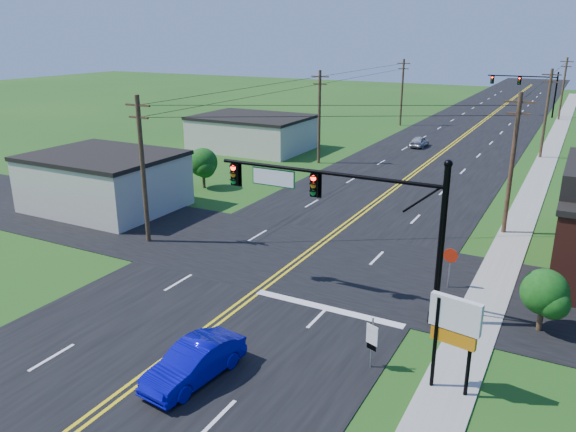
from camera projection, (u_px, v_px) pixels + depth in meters
The scene contains 21 objects.
ground at pixel (163, 360), 22.32m from camera, with size 260.00×260.00×0.00m, color #1C4A15.
road_main at pixel (449, 146), 64.28m from camera, with size 16.00×220.00×0.04m, color black.
road_cross at pixel (299, 258), 32.39m from camera, with size 70.00×10.00×0.04m, color black.
sidewalk at pixel (540, 175), 51.20m from camera, with size 2.00×160.00×0.08m, color gray.
signal_mast_main at pixel (345, 208), 25.62m from camera, with size 11.30×0.60×7.48m.
signal_mast_far at pixel (525, 86), 86.07m from camera, with size 10.98×0.60×7.48m.
cream_bldg_near at pixel (105, 181), 41.01m from camera, with size 10.20×8.20×4.10m.
cream_bldg_far at pixel (252, 132), 62.10m from camera, with size 12.20×9.20×3.70m.
utility_pole_left_a at pixel (143, 167), 33.48m from camera, with size 1.80×0.28×9.00m.
utility_pole_left_b at pixel (319, 115), 54.46m from camera, with size 1.80×0.28×9.00m.
utility_pole_left_c at pixel (402, 91), 77.12m from camera, with size 1.80×0.28×9.00m.
utility_pole_right_a at pixel (512, 162), 34.95m from camera, with size 1.80×0.28×9.00m.
utility_pole_right_b at pixel (546, 112), 56.77m from camera, with size 1.80×0.28×9.00m.
utility_pole_right_c at pixel (563, 88), 81.94m from camera, with size 1.80×0.28×9.00m.
shrub_corner at pixel (544, 292), 23.93m from camera, with size 2.00×2.00×2.86m.
tree_left at pixel (203, 163), 46.35m from camera, with size 2.40×2.40×3.37m.
blue_car at pixel (194, 363), 20.82m from camera, with size 1.52×4.37×1.44m, color #0908B1.
distant_car at pixel (419, 142), 63.47m from camera, with size 1.43×3.56×1.21m, color #B7B6BC.
route_sign at pixel (372, 339), 21.38m from camera, with size 0.52×0.22×2.16m.
stop_sign at pixel (450, 260), 28.10m from camera, with size 0.77×0.09×2.17m.
pylon_sign at pixel (455, 325), 19.49m from camera, with size 1.84×0.56×3.74m.
Camera 1 is at (13.51, -14.82, 12.40)m, focal length 35.00 mm.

